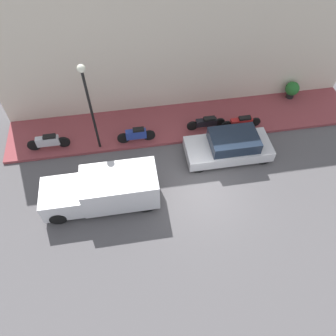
{
  "coord_description": "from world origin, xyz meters",
  "views": [
    {
      "loc": [
        -8.33,
        2.97,
        12.75
      ],
      "look_at": [
        1.07,
        1.46,
        0.6
      ],
      "focal_mm": 35.0,
      "sensor_mm": 36.0,
      "label": 1
    }
  ],
  "objects_px": {
    "motorcycle_red": "(242,122)",
    "motorcycle_black": "(206,123)",
    "motorcycle_blue": "(136,135)",
    "streetlamp": "(88,97)",
    "delivery_van": "(103,190)",
    "potted_plant": "(292,89)",
    "scooter_silver": "(48,142)",
    "parked_car": "(230,146)"
  },
  "relations": [
    {
      "from": "motorcycle_red",
      "to": "motorcycle_black",
      "type": "bearing_deg",
      "value": 82.69
    },
    {
      "from": "motorcycle_blue",
      "to": "streetlamp",
      "type": "distance_m",
      "value": 3.37
    },
    {
      "from": "motorcycle_blue",
      "to": "delivery_van",
      "type": "bearing_deg",
      "value": 151.93
    },
    {
      "from": "motorcycle_red",
      "to": "motorcycle_black",
      "type": "relative_size",
      "value": 1.04
    },
    {
      "from": "motorcycle_blue",
      "to": "potted_plant",
      "type": "height_order",
      "value": "potted_plant"
    },
    {
      "from": "scooter_silver",
      "to": "potted_plant",
      "type": "distance_m",
      "value": 13.77
    },
    {
      "from": "motorcycle_black",
      "to": "potted_plant",
      "type": "height_order",
      "value": "potted_plant"
    },
    {
      "from": "parked_car",
      "to": "streetlamp",
      "type": "xyz_separation_m",
      "value": [
        1.47,
        6.41,
        2.76
      ]
    },
    {
      "from": "motorcycle_black",
      "to": "streetlamp",
      "type": "height_order",
      "value": "streetlamp"
    },
    {
      "from": "delivery_van",
      "to": "potted_plant",
      "type": "distance_m",
      "value": 12.28
    },
    {
      "from": "delivery_van",
      "to": "motorcycle_black",
      "type": "xyz_separation_m",
      "value": [
        3.72,
        -5.56,
        -0.31
      ]
    },
    {
      "from": "delivery_van",
      "to": "scooter_silver",
      "type": "height_order",
      "value": "delivery_van"
    },
    {
      "from": "motorcycle_red",
      "to": "delivery_van",
      "type": "bearing_deg",
      "value": 115.1
    },
    {
      "from": "motorcycle_red",
      "to": "scooter_silver",
      "type": "relative_size",
      "value": 1.02
    },
    {
      "from": "motorcycle_black",
      "to": "motorcycle_blue",
      "type": "bearing_deg",
      "value": 95.32
    },
    {
      "from": "parked_car",
      "to": "scooter_silver",
      "type": "height_order",
      "value": "parked_car"
    },
    {
      "from": "motorcycle_red",
      "to": "parked_car",
      "type": "bearing_deg",
      "value": 145.59
    },
    {
      "from": "scooter_silver",
      "to": "motorcycle_black",
      "type": "distance_m",
      "value": 8.19
    },
    {
      "from": "delivery_van",
      "to": "motorcycle_blue",
      "type": "relative_size",
      "value": 2.57
    },
    {
      "from": "motorcycle_red",
      "to": "streetlamp",
      "type": "height_order",
      "value": "streetlamp"
    },
    {
      "from": "motorcycle_red",
      "to": "motorcycle_black",
      "type": "xyz_separation_m",
      "value": [
        0.24,
        1.86,
        0.01
      ]
    },
    {
      "from": "scooter_silver",
      "to": "delivery_van",
      "type": "bearing_deg",
      "value": -143.72
    },
    {
      "from": "potted_plant",
      "to": "scooter_silver",
      "type": "bearing_deg",
      "value": 97.78
    },
    {
      "from": "motorcycle_black",
      "to": "streetlamp",
      "type": "bearing_deg",
      "value": 94.27
    },
    {
      "from": "motorcycle_black",
      "to": "streetlamp",
      "type": "xyz_separation_m",
      "value": [
        -0.42,
        5.69,
        2.83
      ]
    },
    {
      "from": "delivery_van",
      "to": "scooter_silver",
      "type": "bearing_deg",
      "value": 36.28
    },
    {
      "from": "parked_car",
      "to": "motorcycle_blue",
      "type": "height_order",
      "value": "parked_car"
    },
    {
      "from": "motorcycle_blue",
      "to": "scooter_silver",
      "type": "bearing_deg",
      "value": 87.18
    },
    {
      "from": "delivery_van",
      "to": "motorcycle_black",
      "type": "distance_m",
      "value": 6.7
    },
    {
      "from": "potted_plant",
      "to": "motorcycle_black",
      "type": "bearing_deg",
      "value": 107.63
    },
    {
      "from": "motorcycle_blue",
      "to": "potted_plant",
      "type": "relative_size",
      "value": 1.93
    },
    {
      "from": "delivery_van",
      "to": "scooter_silver",
      "type": "distance_m",
      "value": 4.45
    },
    {
      "from": "delivery_van",
      "to": "parked_car",
      "type": "bearing_deg",
      "value": -73.83
    },
    {
      "from": "delivery_van",
      "to": "streetlamp",
      "type": "relative_size",
      "value": 1.04
    },
    {
      "from": "motorcycle_red",
      "to": "scooter_silver",
      "type": "bearing_deg",
      "value": 89.4
    },
    {
      "from": "scooter_silver",
      "to": "potted_plant",
      "type": "bearing_deg",
      "value": -82.22
    },
    {
      "from": "motorcycle_black",
      "to": "motorcycle_red",
      "type": "bearing_deg",
      "value": -97.31
    },
    {
      "from": "streetlamp",
      "to": "delivery_van",
      "type": "bearing_deg",
      "value": -177.82
    },
    {
      "from": "parked_car",
      "to": "delivery_van",
      "type": "relative_size",
      "value": 0.84
    },
    {
      "from": "parked_car",
      "to": "motorcycle_blue",
      "type": "relative_size",
      "value": 2.16
    },
    {
      "from": "scooter_silver",
      "to": "parked_car",
      "type": "bearing_deg",
      "value": -101.15
    },
    {
      "from": "motorcycle_red",
      "to": "potted_plant",
      "type": "distance_m",
      "value": 4.1
    }
  ]
}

